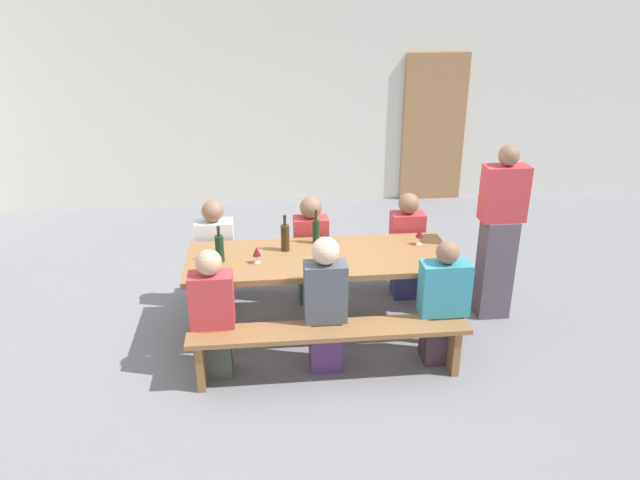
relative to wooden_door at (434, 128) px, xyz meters
The scene contains 18 objects.
ground_plane 4.22m from the wooden_door, 119.49° to the right, with size 24.00×24.00×0.00m, color slate.
back_wall 2.09m from the wooden_door, behind, with size 14.00×0.20×3.20m, color silver.
wooden_door is the anchor object (origin of this frame).
tasting_table 4.10m from the wooden_door, 119.49° to the right, with size 2.34×0.86×0.75m.
bench_near 4.78m from the wooden_door, 115.14° to the right, with size 2.24×0.30×0.45m.
bench_far 3.54m from the wooden_door, 125.43° to the right, with size 2.24×0.30×0.45m.
wine_bottle_0 4.12m from the wooden_door, 124.13° to the right, with size 0.08×0.08×0.33m.
wine_bottle_1 3.84m from the wooden_door, 121.71° to the right, with size 0.06×0.06×0.32m.
wine_bottle_2 4.59m from the wooden_door, 128.84° to the right, with size 0.08×0.08×0.32m.
wine_glass_0 3.57m from the wooden_door, 107.60° to the right, with size 0.07×0.07×0.15m.
wine_glass_1 4.46m from the wooden_door, 125.09° to the right, with size 0.07×0.07×0.15m.
seated_guest_near_0 5.09m from the wooden_door, 125.28° to the right, with size 0.34×0.24×1.10m.
seated_guest_near_1 4.63m from the wooden_door, 116.13° to the right, with size 0.34×0.24×1.16m.
seated_guest_near_2 4.30m from the wooden_door, 104.28° to the right, with size 0.40×0.24×1.09m.
seated_guest_far_0 4.23m from the wooden_door, 134.89° to the right, with size 0.36×0.24×1.10m.
seated_guest_far_1 3.64m from the wooden_door, 124.41° to the right, with size 0.33×0.24×1.10m.
seated_guest_far_2 3.21m from the wooden_door, 110.04° to the right, with size 0.32×0.24×1.10m.
standing_host 3.46m from the wooden_door, 95.62° to the right, with size 0.40×0.24×1.67m.
Camera 1 is at (-0.50, -4.80, 2.95)m, focal length 33.83 mm.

